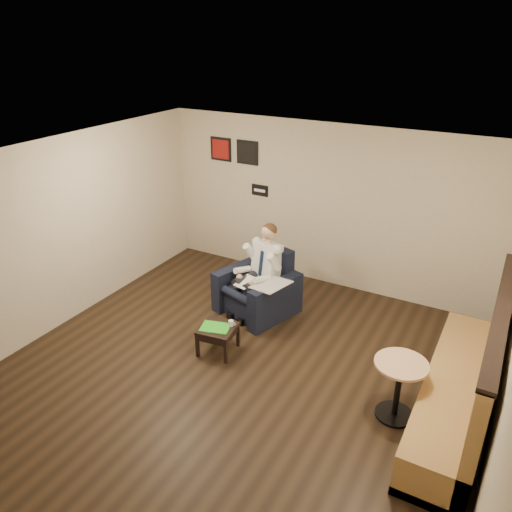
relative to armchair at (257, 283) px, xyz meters
The scene contains 19 objects.
ground 1.70m from the armchair, 69.97° to the right, with size 6.00×6.00×0.00m, color black.
wall_back 1.82m from the armchair, 69.36° to the left, with size 6.00×0.02×2.80m, color beige.
wall_front 4.65m from the armchair, 83.00° to the right, with size 6.00×0.02×2.80m, color beige.
wall_left 3.02m from the armchair, 148.05° to the right, with size 0.02×6.00×2.80m, color beige.
wall_right 3.97m from the armchair, 23.20° to the right, with size 0.02×6.00×2.80m, color beige.
ceiling 2.82m from the armchair, 69.97° to the right, with size 6.00×6.00×0.02m, color white.
seating_sign 1.92m from the armchair, 117.00° to the left, with size 0.32×0.02×0.20m, color black.
art_print_left 2.69m from the armchair, 136.59° to the left, with size 0.42×0.03×0.42m, color maroon.
art_print_right 2.42m from the armchair, 124.24° to the left, with size 0.42×0.03×0.42m, color black.
armchair is the anchor object (origin of this frame).
seated_man 0.23m from the armchair, 107.18° to the right, with size 0.65×0.98×1.37m, color white, non-canonical shape.
lap_papers 0.26m from the armchair, 107.18° to the right, with size 0.23×0.33×0.01m, color white.
newspaper 0.47m from the armchair, 31.74° to the right, with size 0.43×0.54×0.01m, color silver.
side_table 1.25m from the armchair, 87.70° to the right, with size 0.48×0.48×0.39m, color black.
green_folder 1.24m from the armchair, 88.83° to the right, with size 0.39×0.28×0.01m, color green.
coffee_mug 1.11m from the armchair, 80.08° to the right, with size 0.07×0.07×0.08m, color white.
smartphone 1.08m from the armchair, 86.06° to the right, with size 0.12×0.06×0.01m, color black.
banquette 3.29m from the armchair, 16.42° to the right, with size 0.70×2.96×1.51m, color #9E733D.
cafe_table 2.87m from the armchair, 26.71° to the right, with size 0.61×0.61×0.76m, color tan.
Camera 1 is at (2.77, -4.52, 4.20)m, focal length 35.00 mm.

